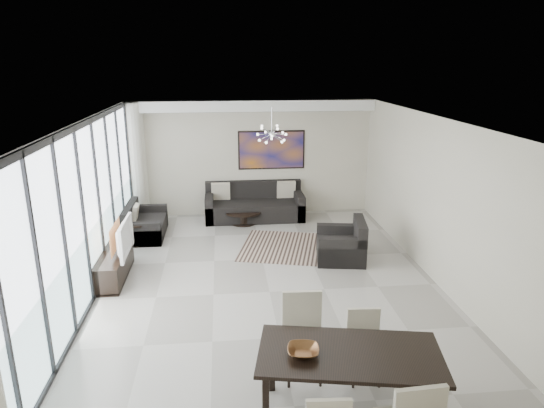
{
  "coord_description": "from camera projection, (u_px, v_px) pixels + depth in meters",
  "views": [
    {
      "loc": [
        -0.75,
        -7.51,
        3.85
      ],
      "look_at": [
        0.16,
        1.1,
        1.25
      ],
      "focal_mm": 32.0,
      "sensor_mm": 36.0,
      "label": 1
    }
  ],
  "objects": [
    {
      "name": "room_shell",
      "position": [
        297.0,
        211.0,
        7.97
      ],
      "size": [
        6.0,
        9.0,
        2.9
      ],
      "color": "#A8A39B",
      "rests_on": "ground"
    },
    {
      "name": "window_wall",
      "position": [
        89.0,
        216.0,
        7.63
      ],
      "size": [
        0.37,
        8.95,
        2.9
      ],
      "color": "white",
      "rests_on": "floor"
    },
    {
      "name": "soffit",
      "position": [
        252.0,
        106.0,
        11.64
      ],
      "size": [
        5.98,
        0.4,
        0.26
      ],
      "primitive_type": "cube",
      "color": "white",
      "rests_on": "room_shell"
    },
    {
      "name": "painting",
      "position": [
        272.0,
        150.0,
        12.17
      ],
      "size": [
        1.68,
        0.04,
        0.98
      ],
      "primitive_type": "cube",
      "color": "#AD5F18",
      "rests_on": "room_shell"
    },
    {
      "name": "chandelier",
      "position": [
        272.0,
        134.0,
        10.07
      ],
      "size": [
        0.66,
        0.66,
        0.71
      ],
      "color": "silver",
      "rests_on": "room_shell"
    },
    {
      "name": "rug",
      "position": [
        299.0,
        247.0,
        10.29
      ],
      "size": [
        2.77,
        2.37,
        0.01
      ],
      "primitive_type": "cube",
      "rotation": [
        0.0,
        0.0,
        -0.25
      ],
      "color": "black",
      "rests_on": "floor"
    },
    {
      "name": "coffee_table",
      "position": [
        243.0,
        216.0,
        11.79
      ],
      "size": [
        0.92,
        0.92,
        0.32
      ],
      "color": "black",
      "rests_on": "floor"
    },
    {
      "name": "bowl_coffee",
      "position": [
        245.0,
        209.0,
        11.74
      ],
      "size": [
        0.24,
        0.24,
        0.07
      ],
      "primitive_type": "imported",
      "rotation": [
        0.0,
        0.0,
        -0.08
      ],
      "color": "brown",
      "rests_on": "coffee_table"
    },
    {
      "name": "sofa_main",
      "position": [
        254.0,
        207.0,
        12.14
      ],
      "size": [
        2.43,
        0.99,
        0.88
      ],
      "color": "black",
      "rests_on": "floor"
    },
    {
      "name": "loveseat",
      "position": [
        144.0,
        225.0,
        10.92
      ],
      "size": [
        0.82,
        1.46,
        0.73
      ],
      "color": "black",
      "rests_on": "floor"
    },
    {
      "name": "armchair",
      "position": [
        343.0,
        246.0,
        9.62
      ],
      "size": [
        1.07,
        1.11,
        0.82
      ],
      "color": "black",
      "rests_on": "floor"
    },
    {
      "name": "side_table",
      "position": [
        136.0,
        231.0,
        10.31
      ],
      "size": [
        0.36,
        0.36,
        0.49
      ],
      "color": "black",
      "rests_on": "floor"
    },
    {
      "name": "tv_console",
      "position": [
        114.0,
        265.0,
        8.82
      ],
      "size": [
        0.44,
        1.55,
        0.48
      ],
      "primitive_type": "cube",
      "color": "black",
      "rests_on": "floor"
    },
    {
      "name": "television",
      "position": [
        120.0,
        238.0,
        8.62
      ],
      "size": [
        0.14,
        1.08,
        0.62
      ],
      "primitive_type": "imported",
      "rotation": [
        0.0,
        0.0,
        1.57
      ],
      "color": "gray",
      "rests_on": "tv_console"
    },
    {
      "name": "dining_table",
      "position": [
        350.0,
        359.0,
        5.23
      ],
      "size": [
        2.12,
        1.34,
        0.82
      ],
      "color": "black",
      "rests_on": "floor"
    },
    {
      "name": "dining_chair_nw",
      "position": [
        303.0,
        329.0,
        6.04
      ],
      "size": [
        0.52,
        0.52,
        1.08
      ],
      "color": "#C2B5A1",
      "rests_on": "floor"
    },
    {
      "name": "dining_chair_ne",
      "position": [
        364.0,
        340.0,
        6.01
      ],
      "size": [
        0.44,
        0.44,
        0.89
      ],
      "color": "#C2B5A1",
      "rests_on": "floor"
    },
    {
      "name": "bowl_dining",
      "position": [
        303.0,
        351.0,
        5.16
      ],
      "size": [
        0.39,
        0.39,
        0.08
      ],
      "primitive_type": "imported",
      "rotation": [
        0.0,
        0.0,
        -0.15
      ],
      "color": "brown",
      "rests_on": "dining_table"
    }
  ]
}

